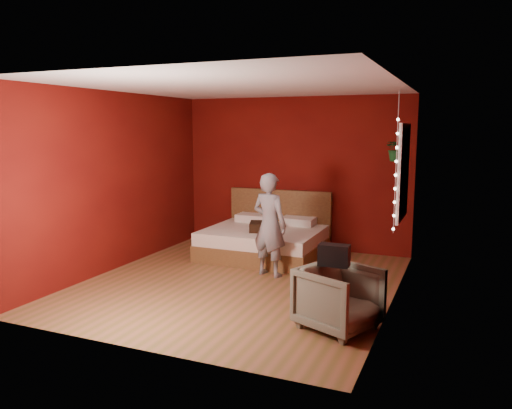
# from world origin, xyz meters

# --- Properties ---
(floor) EXTENTS (4.50, 4.50, 0.00)m
(floor) POSITION_xyz_m (0.00, 0.00, 0.00)
(floor) COLOR brown
(floor) RESTS_ON ground
(room_walls) EXTENTS (4.04, 4.54, 2.62)m
(room_walls) POSITION_xyz_m (0.00, 0.00, 1.68)
(room_walls) COLOR #61100A
(room_walls) RESTS_ON ground
(window) EXTENTS (0.05, 0.97, 1.27)m
(window) POSITION_xyz_m (1.97, 0.90, 1.50)
(window) COLOR white
(window) RESTS_ON room_walls
(fairy_lights) EXTENTS (0.04, 0.04, 1.45)m
(fairy_lights) POSITION_xyz_m (1.94, 0.37, 1.50)
(fairy_lights) COLOR silver
(fairy_lights) RESTS_ON room_walls
(bed) EXTENTS (1.84, 1.56, 1.01)m
(bed) POSITION_xyz_m (-0.23, 1.50, 0.26)
(bed) COLOR brown
(bed) RESTS_ON ground
(person) EXTENTS (0.60, 0.47, 1.46)m
(person) POSITION_xyz_m (0.24, 0.48, 0.73)
(person) COLOR gray
(person) RESTS_ON ground
(armchair) EXTENTS (0.95, 0.94, 0.66)m
(armchair) POSITION_xyz_m (1.60, -1.03, 0.33)
(armchair) COLOR #63614E
(armchair) RESTS_ON ground
(handbag) EXTENTS (0.32, 0.17, 0.23)m
(handbag) POSITION_xyz_m (1.53, -1.00, 0.78)
(handbag) COLOR black
(handbag) RESTS_ON armchair
(throw_pillow) EXTENTS (0.50, 0.50, 0.14)m
(throw_pillow) POSITION_xyz_m (-0.18, 1.25, 0.53)
(throw_pillow) COLOR black
(throw_pillow) RESTS_ON bed
(hanging_plant) EXTENTS (0.42, 0.40, 1.00)m
(hanging_plant) POSITION_xyz_m (1.80, 1.52, 1.78)
(hanging_plant) COLOR silver
(hanging_plant) RESTS_ON room_walls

